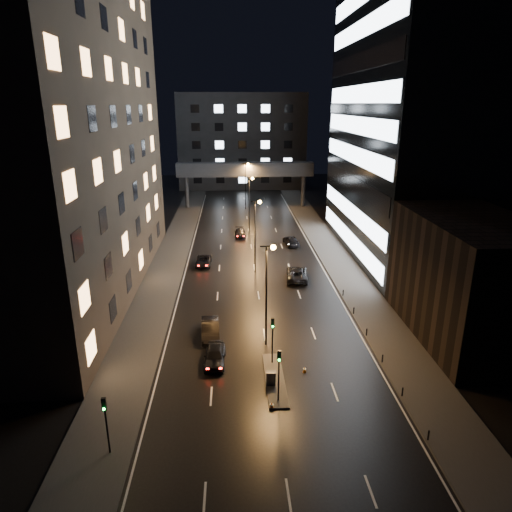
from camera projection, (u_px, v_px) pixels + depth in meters
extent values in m
plane|color=black|center=(251.00, 247.00, 74.62)|extent=(160.00, 160.00, 0.00)
cube|color=#383533|center=(171.00, 257.00, 69.22)|extent=(5.00, 110.00, 0.15)
cube|color=#383533|center=(333.00, 254.00, 70.51)|extent=(5.00, 110.00, 0.15)
cube|color=#2D2319|center=(60.00, 124.00, 51.96)|extent=(15.00, 48.00, 40.00)
cube|color=black|center=(470.00, 279.00, 44.39)|extent=(10.00, 18.00, 12.00)
cube|color=black|center=(427.00, 102.00, 64.97)|extent=(20.00, 36.00, 45.00)
cube|color=#333335|center=(242.00, 141.00, 125.56)|extent=(34.00, 14.00, 25.00)
cube|color=#333335|center=(245.00, 169.00, 100.32)|extent=(30.00, 3.00, 3.00)
cylinder|color=#333335|center=(187.00, 192.00, 101.24)|extent=(0.80, 0.80, 7.00)
cylinder|color=#333335|center=(303.00, 191.00, 102.58)|extent=(0.80, 0.80, 7.00)
cube|color=#383533|center=(275.00, 379.00, 38.63)|extent=(1.60, 8.00, 0.15)
cylinder|color=black|center=(272.00, 345.00, 40.42)|extent=(0.12, 0.12, 3.50)
cube|color=black|center=(273.00, 323.00, 39.72)|extent=(0.28, 0.22, 0.90)
sphere|color=#0CFF33|center=(273.00, 326.00, 39.68)|extent=(0.18, 0.18, 0.18)
cylinder|color=black|center=(279.00, 381.00, 35.21)|extent=(0.12, 0.12, 3.50)
cube|color=black|center=(279.00, 356.00, 34.51)|extent=(0.28, 0.22, 0.90)
sphere|color=#0CFF33|center=(279.00, 360.00, 34.47)|extent=(0.18, 0.18, 0.18)
cylinder|color=black|center=(108.00, 432.00, 29.92)|extent=(0.12, 0.12, 3.50)
cube|color=black|center=(104.00, 404.00, 29.22)|extent=(0.28, 0.22, 0.90)
sphere|color=#0CFF33|center=(104.00, 409.00, 29.18)|extent=(0.18, 0.18, 0.18)
cylinder|color=black|center=(428.00, 436.00, 31.45)|extent=(0.12, 0.12, 0.90)
cylinder|color=black|center=(402.00, 393.00, 36.18)|extent=(0.12, 0.12, 0.90)
cylinder|color=black|center=(382.00, 359.00, 40.92)|extent=(0.12, 0.12, 0.90)
cylinder|color=black|center=(367.00, 333.00, 45.65)|extent=(0.12, 0.12, 0.90)
cylinder|color=black|center=(354.00, 311.00, 50.39)|extent=(0.12, 0.12, 0.90)
cylinder|color=black|center=(343.00, 293.00, 55.12)|extent=(0.12, 0.12, 0.90)
cylinder|color=black|center=(266.00, 297.00, 42.73)|extent=(0.18, 0.18, 10.00)
cylinder|color=black|center=(267.00, 246.00, 41.15)|extent=(1.20, 0.12, 0.12)
sphere|color=#FF9E38|center=(273.00, 247.00, 41.21)|extent=(0.50, 0.50, 0.50)
cylinder|color=black|center=(255.00, 238.00, 61.67)|extent=(0.18, 0.18, 10.00)
cylinder|color=black|center=(255.00, 201.00, 60.08)|extent=(1.20, 0.12, 0.12)
sphere|color=#FF9E38|center=(260.00, 202.00, 60.14)|extent=(0.50, 0.50, 0.50)
cylinder|color=black|center=(249.00, 206.00, 80.60)|extent=(0.18, 0.18, 10.00)
cylinder|color=black|center=(249.00, 178.00, 79.02)|extent=(1.20, 0.12, 0.12)
sphere|color=#FF9E38|center=(252.00, 178.00, 79.08)|extent=(0.50, 0.50, 0.50)
cylinder|color=black|center=(245.00, 187.00, 99.54)|extent=(0.18, 0.18, 10.00)
cylinder|color=black|center=(245.00, 163.00, 97.95)|extent=(1.20, 0.12, 0.12)
sphere|color=#FF9E38|center=(248.00, 164.00, 98.01)|extent=(0.50, 0.50, 0.50)
imported|color=black|center=(215.00, 355.00, 40.94)|extent=(1.98, 4.61, 1.55)
imported|color=black|center=(210.00, 329.00, 45.53)|extent=(2.01, 5.04, 1.63)
imported|color=black|center=(203.00, 261.00, 65.76)|extent=(2.28, 4.71, 1.29)
imported|color=black|center=(240.00, 233.00, 79.88)|extent=(1.89, 4.55, 1.31)
imported|color=black|center=(297.00, 274.00, 60.50)|extent=(3.32, 6.06, 1.61)
imported|color=black|center=(291.00, 241.00, 75.38)|extent=(2.52, 5.14, 1.44)
cube|color=#474749|center=(271.00, 378.00, 37.60)|extent=(0.78, 0.50, 1.18)
cone|color=orange|center=(305.00, 369.00, 39.66)|extent=(0.37, 0.37, 0.55)
cone|color=orange|center=(272.00, 405.00, 34.93)|extent=(0.49, 0.49, 0.56)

